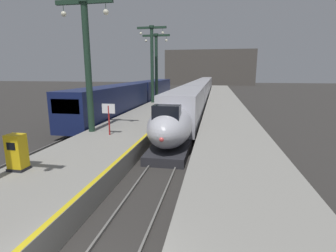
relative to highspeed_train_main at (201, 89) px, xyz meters
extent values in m
cube|color=gray|center=(-4.05, -20.45, -1.45)|extent=(4.80, 110.00, 1.05)
cube|color=gray|center=(4.05, -20.45, -1.45)|extent=(4.80, 110.00, 1.05)
cube|color=yellow|center=(-1.77, -20.45, -0.92)|extent=(0.20, 107.80, 0.01)
cube|color=slate|center=(-0.75, -17.70, -1.92)|extent=(0.08, 110.00, 0.12)
cube|color=slate|center=(0.75, -17.70, -1.92)|extent=(0.08, 110.00, 0.12)
cube|color=slate|center=(-8.85, -17.70, -1.92)|extent=(0.08, 110.00, 0.12)
cube|color=slate|center=(-7.35, -17.70, -1.92)|extent=(0.08, 110.00, 0.12)
ellipsoid|color=silver|center=(0.00, -33.63, -0.15)|extent=(2.78, 5.63, 2.56)
cube|color=#28282D|center=(0.00, -33.91, -1.70)|extent=(2.46, 4.78, 0.55)
cube|color=black|center=(0.00, -34.90, 0.92)|extent=(1.59, 1.00, 0.90)
sphere|color=#F24C4C|center=(0.00, -36.36, -0.30)|extent=(0.28, 0.28, 0.28)
cube|color=silver|center=(0.00, -24.94, 0.10)|extent=(2.90, 14.00, 3.05)
cube|color=black|center=(-1.42, -24.94, 0.65)|extent=(0.04, 11.90, 0.80)
cube|color=black|center=(1.42, -24.94, 0.65)|extent=(0.04, 11.90, 0.80)
cube|color=silver|center=(0.00, -24.94, -1.18)|extent=(2.92, 13.30, 0.24)
cube|color=black|center=(0.00, -29.42, -1.70)|extent=(2.03, 2.20, 0.56)
cube|color=black|center=(0.00, -20.46, -1.70)|extent=(2.03, 2.20, 0.56)
cube|color=silver|center=(0.00, -8.34, 0.10)|extent=(2.90, 18.00, 3.05)
cube|color=black|center=(-1.42, -8.34, 0.65)|extent=(0.04, 15.84, 0.80)
cube|color=black|center=(1.42, -8.34, 0.65)|extent=(0.04, 15.84, 0.80)
cube|color=black|center=(0.00, -14.46, -1.70)|extent=(2.03, 2.20, 0.56)
cube|color=black|center=(0.00, -2.22, -1.70)|extent=(2.03, 2.20, 0.56)
cube|color=silver|center=(0.00, 10.26, 0.10)|extent=(2.90, 18.00, 3.05)
cube|color=black|center=(-1.42, 10.26, 0.65)|extent=(0.04, 15.84, 0.80)
cube|color=black|center=(1.42, 10.26, 0.65)|extent=(0.04, 15.84, 0.80)
cube|color=black|center=(0.00, 4.14, -1.70)|extent=(2.03, 2.20, 0.56)
cube|color=black|center=(0.00, 16.38, -1.70)|extent=(2.03, 2.20, 0.56)
cube|color=silver|center=(0.00, 28.86, 0.10)|extent=(2.90, 18.00, 3.05)
cube|color=black|center=(-1.42, 28.86, 0.65)|extent=(0.04, 15.84, 0.80)
cube|color=black|center=(1.42, 28.86, 0.65)|extent=(0.04, 15.84, 0.80)
cube|color=black|center=(0.00, 22.74, -1.70)|extent=(2.03, 2.20, 0.56)
cube|color=black|center=(0.00, 34.98, -1.70)|extent=(2.03, 2.20, 0.56)
cube|color=#141E4C|center=(-8.10, -23.41, 0.17)|extent=(2.85, 18.00, 3.30)
cube|color=black|center=(-8.10, -32.37, 0.77)|extent=(2.28, 0.08, 1.10)
cube|color=black|center=(-9.49, -23.41, 0.67)|extent=(0.04, 15.30, 0.90)
cube|color=black|center=(-6.71, -23.41, 0.67)|extent=(0.04, 15.30, 0.90)
cube|color=black|center=(-8.10, -29.17, -1.72)|extent=(2.00, 2.00, 0.52)
cube|color=black|center=(-8.10, -17.65, -1.72)|extent=(2.00, 2.00, 0.52)
cube|color=#141E4C|center=(-8.10, -4.81, 0.17)|extent=(2.85, 18.00, 3.30)
cylinder|color=#1E3828|center=(-5.90, -32.76, 3.54)|extent=(0.44, 0.44, 8.93)
cylinder|color=#1E3828|center=(-5.90, -32.76, 7.85)|extent=(0.68, 0.68, 0.30)
cube|color=#1E3828|center=(-5.90, -32.76, 7.75)|extent=(4.00, 0.24, 0.28)
cylinder|color=#1E3828|center=(-7.40, -32.76, 7.40)|extent=(0.03, 0.03, 0.60)
sphere|color=#EFEACC|center=(-7.40, -32.76, 7.05)|extent=(0.36, 0.36, 0.36)
cylinder|color=#1E3828|center=(-4.40, -32.76, 7.40)|extent=(0.03, 0.03, 0.60)
sphere|color=#EFEACC|center=(-4.40, -32.76, 7.05)|extent=(0.36, 0.36, 0.36)
cylinder|color=#1E3828|center=(-5.90, -14.49, 4.19)|extent=(0.44, 0.44, 10.23)
cylinder|color=#1E3828|center=(-5.90, -14.49, 9.15)|extent=(0.68, 0.68, 0.30)
cube|color=#1E3828|center=(-5.90, -14.49, 9.05)|extent=(4.00, 0.24, 0.28)
cylinder|color=#1E3828|center=(-7.40, -14.49, 8.70)|extent=(0.03, 0.03, 0.60)
sphere|color=#EFEACC|center=(-7.40, -14.49, 8.35)|extent=(0.36, 0.36, 0.36)
cylinder|color=#1E3828|center=(-4.40, -14.49, 8.70)|extent=(0.03, 0.03, 0.60)
sphere|color=#EFEACC|center=(-4.40, -14.49, 8.35)|extent=(0.36, 0.36, 0.36)
cylinder|color=#1E3828|center=(-5.90, -11.92, 3.86)|extent=(0.44, 0.44, 9.57)
cylinder|color=#1E3828|center=(-5.90, -11.92, 8.49)|extent=(0.68, 0.68, 0.30)
cube|color=#1E3828|center=(-5.90, -11.92, 8.39)|extent=(4.00, 0.24, 0.28)
cylinder|color=#1E3828|center=(-7.40, -11.92, 8.04)|extent=(0.03, 0.03, 0.60)
sphere|color=#EFEACC|center=(-7.40, -11.92, 7.69)|extent=(0.36, 0.36, 0.36)
cylinder|color=#1E3828|center=(-4.40, -11.92, 8.04)|extent=(0.03, 0.03, 0.60)
sphere|color=#EFEACC|center=(-4.40, -11.92, 7.69)|extent=(0.36, 0.36, 0.36)
cube|color=yellow|center=(-5.55, -40.26, -0.13)|extent=(0.70, 0.56, 1.60)
cube|color=black|center=(-5.55, -40.54, 0.22)|extent=(0.40, 0.02, 0.32)
cube|color=black|center=(-5.55, -40.26, -0.87)|extent=(0.76, 0.62, 0.12)
cylinder|color=maroon|center=(-4.22, -33.52, 0.07)|extent=(0.10, 0.10, 2.00)
cube|color=white|center=(-4.22, -33.52, 0.87)|extent=(0.90, 0.06, 0.64)
cube|color=#4C4742|center=(0.00, 56.80, 5.02)|extent=(36.00, 2.00, 14.00)
camera|label=1|loc=(2.76, -49.41, 3.26)|focal=27.30mm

